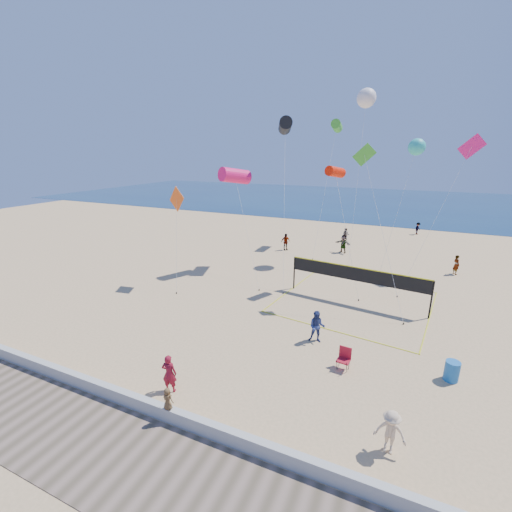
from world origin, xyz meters
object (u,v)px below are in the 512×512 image
at_px(woman, 169,373).
at_px(trash_barrel, 452,371).
at_px(camp_chair, 344,357).
at_px(volleyball_net, 357,278).

bearing_deg(woman, trash_barrel, -168.17).
xyz_separation_m(woman, camp_chair, (6.38, 4.60, -0.25)).
height_order(woman, camp_chair, woman).
distance_m(camp_chair, trash_barrel, 4.61).
relative_size(camp_chair, volleyball_net, 0.11).
height_order(woman, trash_barrel, woman).
bearing_deg(volleyball_net, trash_barrel, -44.79).
distance_m(trash_barrel, volleyball_net, 8.54).
relative_size(woman, trash_barrel, 1.85).
bearing_deg(trash_barrel, woman, -152.41).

